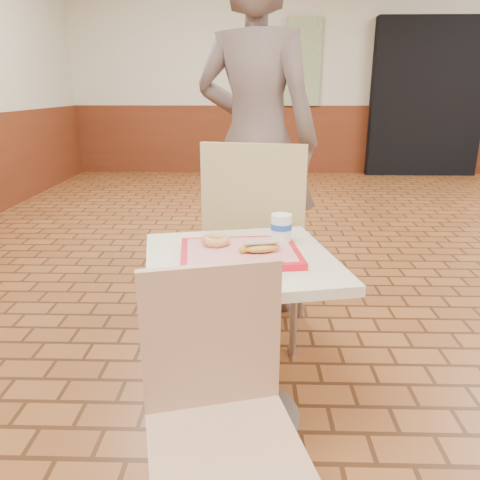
{
  "coord_description": "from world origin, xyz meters",
  "views": [
    {
      "loc": [
        -1.32,
        -2.25,
        1.24
      ],
      "look_at": [
        -1.36,
        -0.71,
        0.74
      ],
      "focal_mm": 35.0,
      "sensor_mm": 36.0,
      "label": 1
    }
  ],
  "objects_px": {
    "ring_donut": "(216,240)",
    "long_john_donut": "(260,247)",
    "chair_main_front": "(220,409)",
    "main_table": "(240,314)",
    "serving_tray": "(240,253)",
    "chair_main_back": "(257,234)",
    "paper_cup": "(281,227)",
    "customer": "(256,142)"
  },
  "relations": [
    {
      "from": "ring_donut",
      "to": "long_john_donut",
      "type": "distance_m",
      "value": 0.17
    },
    {
      "from": "chair_main_front",
      "to": "ring_donut",
      "type": "xyz_separation_m",
      "value": [
        -0.05,
        0.58,
        0.27
      ]
    },
    {
      "from": "main_table",
      "to": "serving_tray",
      "type": "bearing_deg",
      "value": 0.0
    },
    {
      "from": "chair_main_front",
      "to": "serving_tray",
      "type": "bearing_deg",
      "value": 71.15
    },
    {
      "from": "chair_main_back",
      "to": "paper_cup",
      "type": "relative_size",
      "value": 10.37
    },
    {
      "from": "serving_tray",
      "to": "chair_main_front",
      "type": "bearing_deg",
      "value": -94.11
    },
    {
      "from": "main_table",
      "to": "chair_main_front",
      "type": "bearing_deg",
      "value": -94.11
    },
    {
      "from": "paper_cup",
      "to": "serving_tray",
      "type": "bearing_deg",
      "value": -143.61
    },
    {
      "from": "chair_main_back",
      "to": "serving_tray",
      "type": "height_order",
      "value": "chair_main_back"
    },
    {
      "from": "chair_main_front",
      "to": "serving_tray",
      "type": "relative_size",
      "value": 1.99
    },
    {
      "from": "long_john_donut",
      "to": "chair_main_back",
      "type": "bearing_deg",
      "value": 89.99
    },
    {
      "from": "chair_main_back",
      "to": "paper_cup",
      "type": "height_order",
      "value": "chair_main_back"
    },
    {
      "from": "customer",
      "to": "ring_donut",
      "type": "bearing_deg",
      "value": 102.94
    },
    {
      "from": "chair_main_front",
      "to": "serving_tray",
      "type": "height_order",
      "value": "chair_main_front"
    },
    {
      "from": "main_table",
      "to": "paper_cup",
      "type": "relative_size",
      "value": 6.95
    },
    {
      "from": "customer",
      "to": "long_john_donut",
      "type": "height_order",
      "value": "customer"
    },
    {
      "from": "chair_main_back",
      "to": "customer",
      "type": "distance_m",
      "value": 0.61
    },
    {
      "from": "chair_main_back",
      "to": "ring_donut",
      "type": "height_order",
      "value": "chair_main_back"
    },
    {
      "from": "main_table",
      "to": "paper_cup",
      "type": "height_order",
      "value": "paper_cup"
    },
    {
      "from": "ring_donut",
      "to": "chair_main_front",
      "type": "bearing_deg",
      "value": -85.0
    },
    {
      "from": "customer",
      "to": "serving_tray",
      "type": "distance_m",
      "value": 1.13
    },
    {
      "from": "ring_donut",
      "to": "long_john_donut",
      "type": "height_order",
      "value": "long_john_donut"
    },
    {
      "from": "serving_tray",
      "to": "paper_cup",
      "type": "xyz_separation_m",
      "value": [
        0.15,
        0.11,
        0.06
      ]
    },
    {
      "from": "long_john_donut",
      "to": "customer",
      "type": "bearing_deg",
      "value": 90.45
    },
    {
      "from": "chair_main_back",
      "to": "ring_donut",
      "type": "relative_size",
      "value": 10.09
    },
    {
      "from": "chair_main_back",
      "to": "paper_cup",
      "type": "distance_m",
      "value": 0.56
    },
    {
      "from": "long_john_donut",
      "to": "serving_tray",
      "type": "bearing_deg",
      "value": 159.13
    },
    {
      "from": "chair_main_back",
      "to": "main_table",
      "type": "bearing_deg",
      "value": 94.56
    },
    {
      "from": "long_john_donut",
      "to": "paper_cup",
      "type": "xyz_separation_m",
      "value": [
        0.08,
        0.14,
        0.03
      ]
    },
    {
      "from": "main_table",
      "to": "serving_tray",
      "type": "distance_m",
      "value": 0.24
    },
    {
      "from": "chair_main_back",
      "to": "long_john_donut",
      "type": "xyz_separation_m",
      "value": [
        -0.0,
        -0.65,
        0.16
      ]
    },
    {
      "from": "chair_main_front",
      "to": "chair_main_back",
      "type": "height_order",
      "value": "chair_main_back"
    },
    {
      "from": "serving_tray",
      "to": "ring_donut",
      "type": "distance_m",
      "value": 0.11
    },
    {
      "from": "chair_main_front",
      "to": "customer",
      "type": "bearing_deg",
      "value": 71.85
    },
    {
      "from": "chair_main_front",
      "to": "chair_main_back",
      "type": "xyz_separation_m",
      "value": [
        0.11,
        1.16,
        0.11
      ]
    },
    {
      "from": "customer",
      "to": "serving_tray",
      "type": "xyz_separation_m",
      "value": [
        -0.06,
        -1.09,
        -0.27
      ]
    },
    {
      "from": "chair_main_back",
      "to": "ring_donut",
      "type": "xyz_separation_m",
      "value": [
        -0.16,
        -0.58,
        0.16
      ]
    },
    {
      "from": "chair_main_front",
      "to": "customer",
      "type": "distance_m",
      "value": 1.7
    },
    {
      "from": "serving_tray",
      "to": "ring_donut",
      "type": "relative_size",
      "value": 4.07
    },
    {
      "from": "ring_donut",
      "to": "long_john_donut",
      "type": "relative_size",
      "value": 0.69
    },
    {
      "from": "chair_main_front",
      "to": "chair_main_back",
      "type": "distance_m",
      "value": 1.17
    },
    {
      "from": "chair_main_back",
      "to": "long_john_donut",
      "type": "bearing_deg",
      "value": 100.7
    }
  ]
}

